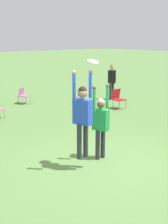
{
  "coord_description": "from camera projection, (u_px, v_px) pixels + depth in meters",
  "views": [
    {
      "loc": [
        -5.32,
        -5.28,
        3.15
      ],
      "look_at": [
        -0.21,
        0.51,
        1.3
      ],
      "focal_mm": 50.0,
      "sensor_mm": 36.0,
      "label": 1
    }
  ],
  "objects": [
    {
      "name": "camping_chair_4",
      "position": [
        118.0,
        97.0,
        14.1
      ],
      "size": [
        0.52,
        0.56,
        0.89
      ],
      "rotation": [
        0.0,
        0.0,
        3.05
      ],
      "color": "gray",
      "rests_on": "ground_plane"
    },
    {
      "name": "person_jumping",
      "position": [
        82.0,
        112.0,
        7.38
      ],
      "size": [
        0.61,
        0.49,
        2.16
      ],
      "rotation": [
        0.0,
        0.0,
        1.81
      ],
      "color": "#2D2D38",
      "rests_on": "ground_plane"
    },
    {
      "name": "ground_plane",
      "position": [
        103.0,
        163.0,
        8.01
      ],
      "size": [
        120.0,
        120.0,
        0.0
      ],
      "primitive_type": "plane",
      "color": "#608C47"
    },
    {
      "name": "frisbee",
      "position": [
        93.0,
        62.0,
        7.31
      ],
      "size": [
        0.28,
        0.27,
        0.11
      ],
      "color": "white"
    },
    {
      "name": "person_spectator_near",
      "position": [
        112.0,
        78.0,
        16.0
      ],
      "size": [
        0.55,
        0.44,
        1.83
      ],
      "rotation": [
        0.0,
        0.0,
        -0.87
      ],
      "color": "#2D2D38",
      "rests_on": "ground_plane"
    },
    {
      "name": "person_defending",
      "position": [
        101.0,
        121.0,
        8.12
      ],
      "size": [
        0.58,
        0.46,
        1.99
      ],
      "rotation": [
        0.0,
        0.0,
        -1.33
      ],
      "color": "#2D2D38",
      "rests_on": "ground_plane"
    },
    {
      "name": "camping_chair_1",
      "position": [
        23.0,
        94.0,
        15.19
      ],
      "size": [
        0.68,
        0.74,
        0.76
      ],
      "rotation": [
        0.0,
        0.0,
        3.77
      ],
      "color": "gray",
      "rests_on": "ground_plane"
    }
  ]
}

